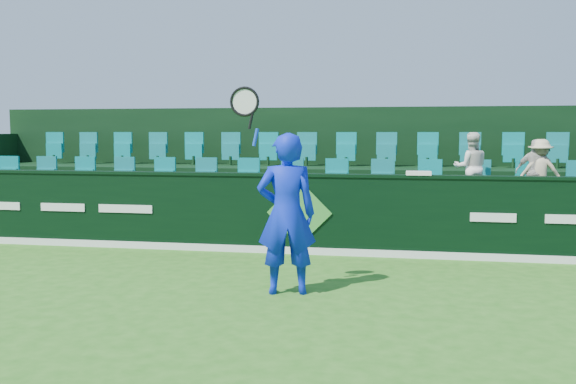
% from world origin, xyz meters
% --- Properties ---
extents(ground, '(60.00, 60.00, 0.00)m').
position_xyz_m(ground, '(0.00, 0.00, 0.00)').
color(ground, '#286D1A').
rests_on(ground, ground).
extents(sponsor_hoarding, '(16.00, 0.25, 1.35)m').
position_xyz_m(sponsor_hoarding, '(0.00, 4.00, 0.67)').
color(sponsor_hoarding, black).
rests_on(sponsor_hoarding, ground).
extents(stand_tier_front, '(16.00, 2.00, 0.80)m').
position_xyz_m(stand_tier_front, '(0.00, 5.10, 0.40)').
color(stand_tier_front, black).
rests_on(stand_tier_front, ground).
extents(stand_tier_back, '(16.00, 1.80, 1.30)m').
position_xyz_m(stand_tier_back, '(0.00, 7.00, 0.65)').
color(stand_tier_back, black).
rests_on(stand_tier_back, ground).
extents(stand_rear, '(16.00, 4.10, 2.60)m').
position_xyz_m(stand_rear, '(0.00, 7.44, 1.22)').
color(stand_rear, black).
rests_on(stand_rear, ground).
extents(seat_row_front, '(13.50, 0.50, 0.60)m').
position_xyz_m(seat_row_front, '(0.00, 5.50, 1.10)').
color(seat_row_front, '#0A8989').
rests_on(seat_row_front, stand_tier_front).
extents(seat_row_back, '(13.50, 0.50, 0.60)m').
position_xyz_m(seat_row_back, '(0.00, 7.30, 1.60)').
color(seat_row_back, '#0A8989').
rests_on(seat_row_back, stand_tier_back).
extents(tennis_player, '(1.15, 0.64, 2.64)m').
position_xyz_m(tennis_player, '(0.28, 1.30, 1.03)').
color(tennis_player, '#0C25DB').
rests_on(tennis_player, ground).
extents(spectator_left, '(0.64, 0.52, 1.24)m').
position_xyz_m(spectator_left, '(2.86, 5.12, 1.42)').
color(spectator_left, white).
rests_on(spectator_left, stand_tier_front).
extents(spectator_middle, '(0.69, 0.38, 1.12)m').
position_xyz_m(spectator_middle, '(3.94, 5.12, 1.36)').
color(spectator_middle, beige).
rests_on(spectator_middle, stand_tier_front).
extents(spectator_right, '(0.77, 0.51, 1.12)m').
position_xyz_m(spectator_right, '(4.01, 5.12, 1.36)').
color(spectator_right, beige).
rests_on(spectator_right, stand_tier_front).
extents(towel, '(0.40, 0.26, 0.06)m').
position_xyz_m(towel, '(1.94, 4.00, 1.38)').
color(towel, white).
rests_on(towel, sponsor_hoarding).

